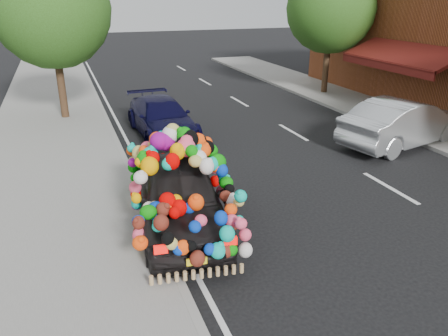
{
  "coord_description": "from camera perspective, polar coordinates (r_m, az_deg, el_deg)",
  "views": [
    {
      "loc": [
        -3.74,
        -7.89,
        4.52
      ],
      "look_at": [
        -0.56,
        0.72,
        0.84
      ],
      "focal_mm": 35.0,
      "sensor_mm": 36.0,
      "label": 1
    }
  ],
  "objects": [
    {
      "name": "sidewalk",
      "position": [
        9.08,
        -21.34,
        -9.26
      ],
      "size": [
        4.0,
        60.0,
        0.12
      ],
      "primitive_type": "cube",
      "color": "gray",
      "rests_on": "ground"
    },
    {
      "name": "lane_markings",
      "position": [
        11.68,
        20.82,
        -2.4
      ],
      "size": [
        6.0,
        50.0,
        0.01
      ],
      "primitive_type": null,
      "color": "silver",
      "rests_on": "ground"
    },
    {
      "name": "tree_far_b",
      "position": [
        21.4,
        13.78,
        19.59
      ],
      "size": [
        4.0,
        4.0,
        5.9
      ],
      "color": "#332114",
      "rests_on": "ground"
    },
    {
      "name": "tree_near_sidewalk",
      "position": [
        17.39,
        -21.7,
        18.78
      ],
      "size": [
        4.2,
        4.2,
        6.13
      ],
      "color": "#332114",
      "rests_on": "ground"
    },
    {
      "name": "plush_art_car",
      "position": [
        8.81,
        -5.9,
        -1.5
      ],
      "size": [
        2.57,
        4.56,
        2.06
      ],
      "rotation": [
        0.0,
        0.0,
        -0.13
      ],
      "color": "black",
      "rests_on": "ground"
    },
    {
      "name": "kerb",
      "position": [
        9.16,
        -9.06,
        -7.55
      ],
      "size": [
        0.15,
        60.0,
        0.13
      ],
      "primitive_type": "cube",
      "color": "gray",
      "rests_on": "ground"
    },
    {
      "name": "ground",
      "position": [
        9.83,
        4.53,
        -5.6
      ],
      "size": [
        100.0,
        100.0,
        0.0
      ],
      "primitive_type": "plane",
      "color": "black",
      "rests_on": "ground"
    },
    {
      "name": "silver_hatchback",
      "position": [
        14.9,
        22.38,
        5.52
      ],
      "size": [
        4.76,
        2.56,
        1.49
      ],
      "primitive_type": "imported",
      "rotation": [
        0.0,
        0.0,
        1.8
      ],
      "color": "#AEB1B5",
      "rests_on": "ground"
    },
    {
      "name": "footpath_far",
      "position": [
        16.76,
        26.35,
        4.12
      ],
      "size": [
        3.0,
        40.0,
        0.12
      ],
      "primitive_type": "cube",
      "color": "gray",
      "rests_on": "ground"
    },
    {
      "name": "navy_sedan",
      "position": [
        14.99,
        -8.13,
        6.54
      ],
      "size": [
        1.93,
        4.33,
        1.23
      ],
      "primitive_type": "imported",
      "rotation": [
        0.0,
        0.0,
        0.05
      ],
      "color": "black",
      "rests_on": "ground"
    }
  ]
}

